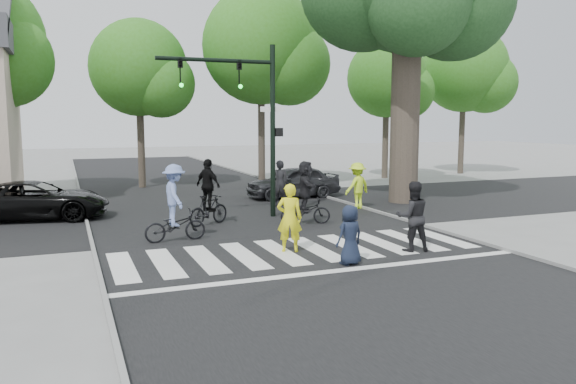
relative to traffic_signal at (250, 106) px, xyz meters
name	(u,v)px	position (x,y,z in m)	size (l,w,h in m)	color
ground	(314,259)	(-0.35, -6.20, -3.90)	(120.00, 120.00, 0.00)	gray
road_stem	(252,224)	(-0.35, -1.20, -3.90)	(10.00, 70.00, 0.01)	black
road_cross	(227,211)	(-0.35, 1.80, -3.89)	(70.00, 10.00, 0.01)	black
curb_left	(90,235)	(-5.40, -1.20, -3.85)	(0.10, 70.00, 0.10)	gray
curb_right	(384,214)	(4.70, -1.20, -3.85)	(0.10, 70.00, 0.10)	gray
crosswalk	(304,253)	(-0.35, -5.54, -3.89)	(10.00, 3.85, 0.01)	silver
traffic_signal	(250,106)	(0.00, 0.00, 0.00)	(4.45, 0.29, 6.00)	black
bg_tree_2	(144,72)	(-2.11, 10.42, 1.88)	(5.04, 4.80, 8.40)	brown
bg_tree_3	(268,51)	(3.95, 9.07, 3.04)	(6.30, 6.00, 10.20)	brown
bg_tree_4	(392,81)	(11.88, 9.93, 1.73)	(4.83, 4.60, 8.15)	brown
bg_tree_5	(470,73)	(17.92, 10.50, 2.46)	(5.67, 5.40, 9.30)	brown
pedestrian_woman	(289,218)	(-0.62, -5.23, -3.00)	(0.66, 0.43, 1.80)	yellow
pedestrian_child	(350,235)	(0.22, -6.98, -3.18)	(0.70, 0.46, 1.44)	#171E31
pedestrian_adult	(413,216)	(2.41, -6.34, -2.98)	(0.90, 0.70, 1.85)	black
cyclist_left	(175,208)	(-3.17, -2.86, -2.95)	(1.77, 1.17, 2.20)	black
cyclist_mid	(208,198)	(-1.68, -0.77, -3.00)	(1.68, 1.24, 2.18)	black
cyclist_right	(305,196)	(1.34, -1.77, -2.96)	(1.75, 1.62, 2.10)	black
car_suv	(36,200)	(-6.98, 2.50, -3.23)	(2.23, 4.83, 1.34)	black
car_grey	(293,182)	(3.36, 4.26, -3.19)	(1.67, 4.14, 1.41)	#2E2E32
bystander_hivis	(357,186)	(4.48, 0.43, -3.00)	(1.16, 0.67, 1.80)	#D3FF27
bystander_dark	(280,184)	(1.86, 1.98, -2.97)	(0.68, 0.45, 1.86)	black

